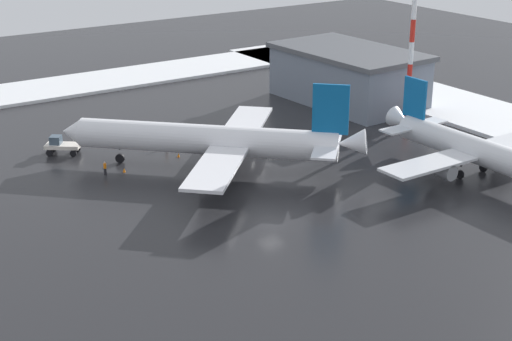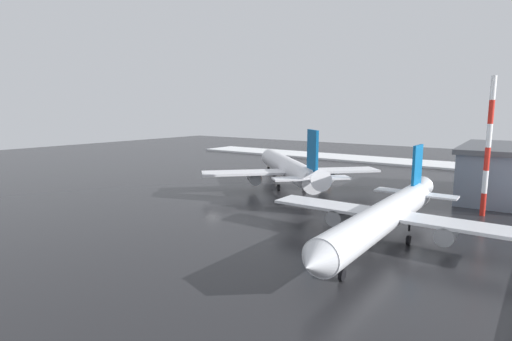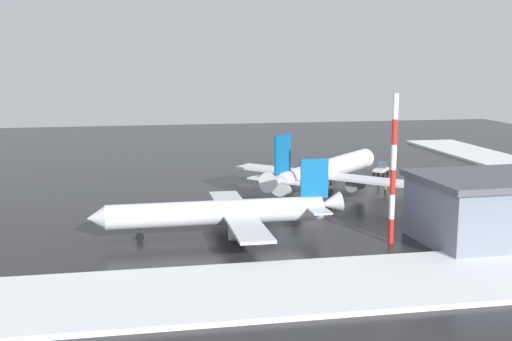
% 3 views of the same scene
% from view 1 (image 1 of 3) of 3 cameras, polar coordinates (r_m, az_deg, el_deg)
% --- Properties ---
extents(ground_plane, '(240.00, 240.00, 0.00)m').
position_cam_1_polar(ground_plane, '(84.58, 1.12, -3.80)').
color(ground_plane, '#232326').
extents(snow_bank_right, '(14.00, 116.00, 0.54)m').
position_cam_1_polar(snow_bank_right, '(141.70, -14.61, 5.80)').
color(snow_bank_right, white).
rests_on(snow_bank_right, ground_plane).
extents(airplane_foreground_jet, '(30.62, 31.24, 11.74)m').
position_cam_1_polar(airplane_foreground_jet, '(98.67, -3.08, 2.24)').
color(airplane_foreground_jet, white).
rests_on(airplane_foreground_jet, ground_plane).
extents(airplane_parked_portside, '(34.16, 28.24, 10.17)m').
position_cam_1_polar(airplane_parked_portside, '(99.05, 16.46, 1.15)').
color(airplane_parked_portside, silver).
rests_on(airplane_parked_portside, ground_plane).
extents(pushback_tug, '(4.52, 5.00, 2.50)m').
position_cam_1_polar(pushback_tug, '(107.99, -13.99, 1.83)').
color(pushback_tug, silver).
rests_on(pushback_tug, ground_plane).
extents(ground_crew_beside_wing, '(0.36, 0.36, 1.71)m').
position_cam_1_polar(ground_crew_beside_wing, '(99.32, -10.93, 0.23)').
color(ground_crew_beside_wing, black).
rests_on(ground_crew_beside_wing, ground_plane).
extents(ground_crew_mid_apron, '(0.36, 0.36, 1.71)m').
position_cam_1_polar(ground_crew_mid_apron, '(107.93, -6.55, 2.14)').
color(ground_crew_mid_apron, black).
rests_on(ground_crew_mid_apron, ground_plane).
extents(ground_crew_by_nose_gear, '(0.36, 0.36, 1.71)m').
position_cam_1_polar(ground_crew_by_nose_gear, '(109.57, -4.06, 2.51)').
color(ground_crew_by_nose_gear, black).
rests_on(ground_crew_by_nose_gear, ground_plane).
extents(antenna_mast, '(0.70, 0.70, 19.23)m').
position_cam_1_polar(antenna_mast, '(115.82, 11.16, 7.61)').
color(antenna_mast, red).
rests_on(antenna_mast, ground_plane).
extents(cargo_hangar, '(25.63, 16.07, 8.80)m').
position_cam_1_polar(cargo_hangar, '(129.60, 6.72, 6.88)').
color(cargo_hangar, slate).
rests_on(cargo_hangar, ground_plane).
extents(traffic_cone_near_nose, '(0.36, 0.36, 0.55)m').
position_cam_1_polar(traffic_cone_near_nose, '(100.00, -9.57, 0.03)').
color(traffic_cone_near_nose, orange).
rests_on(traffic_cone_near_nose, ground_plane).
extents(traffic_cone_mid_line, '(0.36, 0.36, 0.55)m').
position_cam_1_polar(traffic_cone_mid_line, '(104.44, -5.66, 1.13)').
color(traffic_cone_mid_line, orange).
rests_on(traffic_cone_mid_line, ground_plane).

